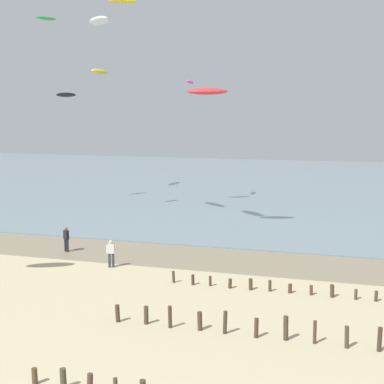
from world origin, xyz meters
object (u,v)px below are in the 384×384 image
at_px(kite_aloft_4, 46,18).
at_px(kite_aloft_10, 207,91).
at_px(person_by_waterline, 66,239).
at_px(kite_aloft_3, 190,82).
at_px(kite_aloft_7, 100,72).
at_px(kite_aloft_8, 99,21).
at_px(person_nearest_camera, 111,253).
at_px(kite_aloft_9, 123,1).
at_px(kite_aloft_5, 66,95).

bearing_deg(kite_aloft_4, kite_aloft_10, -65.74).
distance_m(person_by_waterline, kite_aloft_3, 24.22).
relative_size(kite_aloft_7, kite_aloft_8, 1.04).
bearing_deg(person_nearest_camera, person_by_waterline, 150.17).
xyz_separation_m(person_by_waterline, kite_aloft_9, (-1.23, 13.57, 18.22)).
xyz_separation_m(kite_aloft_3, kite_aloft_9, (-3.94, -7.53, 6.64)).
bearing_deg(kite_aloft_4, kite_aloft_7, 40.42).
xyz_separation_m(kite_aloft_9, kite_aloft_10, (9.01, -5.31, -8.12)).
height_order(person_nearest_camera, kite_aloft_5, kite_aloft_5).
relative_size(person_nearest_camera, kite_aloft_7, 0.49).
xyz_separation_m(kite_aloft_5, kite_aloft_10, (17.35, -9.68, -0.19)).
height_order(kite_aloft_8, kite_aloft_9, kite_aloft_9).
xyz_separation_m(person_nearest_camera, kite_aloft_3, (-1.78, 23.68, 11.57)).
xyz_separation_m(kite_aloft_8, kite_aloft_10, (9.47, -1.30, -5.81)).
xyz_separation_m(person_nearest_camera, kite_aloft_7, (-13.85, 28.14, 13.14)).
bearing_deg(kite_aloft_9, kite_aloft_7, -84.77).
relative_size(kite_aloft_4, kite_aloft_5, 0.85).
distance_m(kite_aloft_3, kite_aloft_10, 13.88).
xyz_separation_m(person_nearest_camera, kite_aloft_5, (-14.06, 20.52, 10.29)).
relative_size(kite_aloft_5, kite_aloft_9, 0.86).
bearing_deg(kite_aloft_8, person_nearest_camera, -20.40).
height_order(person_by_waterline, kite_aloft_10, kite_aloft_10).
bearing_deg(kite_aloft_10, kite_aloft_8, 158.30).
bearing_deg(kite_aloft_5, person_nearest_camera, 68.67).
relative_size(person_by_waterline, kite_aloft_5, 0.78).
bearing_deg(kite_aloft_9, person_nearest_camera, 80.61).
height_order(kite_aloft_7, kite_aloft_10, kite_aloft_7).
height_order(kite_aloft_5, kite_aloft_7, kite_aloft_7).
bearing_deg(kite_aloft_9, kite_aloft_8, 54.58).
bearing_deg(kite_aloft_9, kite_aloft_3, -146.53).
distance_m(kite_aloft_9, kite_aloft_10, 13.24).
distance_m(kite_aloft_3, kite_aloft_8, 13.08).
height_order(kite_aloft_3, kite_aloft_7, kite_aloft_7).
relative_size(kite_aloft_3, kite_aloft_9, 0.85).
bearing_deg(person_nearest_camera, kite_aloft_10, 73.12).
bearing_deg(kite_aloft_4, kite_aloft_9, -27.02).
distance_m(person_nearest_camera, kite_aloft_7, 34.00).
height_order(kite_aloft_5, kite_aloft_8, kite_aloft_8).
height_order(kite_aloft_4, kite_aloft_8, kite_aloft_4).
distance_m(person_nearest_camera, kite_aloft_10, 15.17).
bearing_deg(person_by_waterline, kite_aloft_4, 124.33).
relative_size(kite_aloft_3, kite_aloft_7, 0.62).
relative_size(person_nearest_camera, kite_aloft_5, 0.78).
bearing_deg(kite_aloft_3, kite_aloft_9, -32.90).
relative_size(kite_aloft_4, kite_aloft_7, 0.53).
xyz_separation_m(kite_aloft_3, kite_aloft_4, (-9.60, -11.02, 4.87)).
distance_m(kite_aloft_4, kite_aloft_8, 5.25).
bearing_deg(person_by_waterline, kite_aloft_8, 100.01).
xyz_separation_m(kite_aloft_3, kite_aloft_5, (-12.28, -3.16, -1.29)).
bearing_deg(kite_aloft_4, kite_aloft_3, -9.72).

